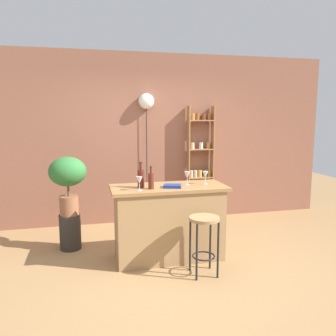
{
  "coord_description": "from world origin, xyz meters",
  "views": [
    {
      "loc": [
        -0.97,
        -3.73,
        1.79
      ],
      "look_at": [
        0.05,
        0.55,
        1.11
      ],
      "focal_mm": 36.62,
      "sensor_mm": 36.0,
      "label": 1
    }
  ],
  "objects_px": {
    "potted_plant": "(68,177)",
    "wine_glass_center": "(139,181)",
    "wine_glass_left": "(205,175)",
    "bar_stool": "(204,232)",
    "spice_shelf": "(200,161)",
    "pendant_globe_light": "(146,102)",
    "bottle_sauce_amber": "(141,178)",
    "wine_glass_right": "(187,175)",
    "bottle_wine_red": "(151,180)",
    "plant_stool": "(70,232)",
    "cookbook": "(172,186)"
  },
  "relations": [
    {
      "from": "potted_plant",
      "to": "wine_glass_center",
      "type": "distance_m",
      "value": 1.13
    },
    {
      "from": "wine_glass_left",
      "to": "bar_stool",
      "type": "bearing_deg",
      "value": -109.99
    },
    {
      "from": "spice_shelf",
      "to": "pendant_globe_light",
      "type": "bearing_deg",
      "value": 177.7
    },
    {
      "from": "bottle_sauce_amber",
      "to": "wine_glass_right",
      "type": "xyz_separation_m",
      "value": [
        0.6,
        0.05,
        -0.0
      ]
    },
    {
      "from": "bottle_wine_red",
      "to": "wine_glass_right",
      "type": "height_order",
      "value": "bottle_wine_red"
    },
    {
      "from": "plant_stool",
      "to": "wine_glass_right",
      "type": "height_order",
      "value": "wine_glass_right"
    },
    {
      "from": "bar_stool",
      "to": "wine_glass_center",
      "type": "height_order",
      "value": "wine_glass_center"
    },
    {
      "from": "spice_shelf",
      "to": "wine_glass_center",
      "type": "distance_m",
      "value": 2.12
    },
    {
      "from": "wine_glass_left",
      "to": "plant_stool",
      "type": "bearing_deg",
      "value": 161.57
    },
    {
      "from": "potted_plant",
      "to": "bottle_wine_red",
      "type": "relative_size",
      "value": 2.89
    },
    {
      "from": "bar_stool",
      "to": "pendant_globe_light",
      "type": "bearing_deg",
      "value": 97.74
    },
    {
      "from": "bottle_wine_red",
      "to": "wine_glass_right",
      "type": "bearing_deg",
      "value": 17.37
    },
    {
      "from": "pendant_globe_light",
      "to": "wine_glass_center",
      "type": "bearing_deg",
      "value": -102.69
    },
    {
      "from": "spice_shelf",
      "to": "potted_plant",
      "type": "bearing_deg",
      "value": -156.93
    },
    {
      "from": "spice_shelf",
      "to": "potted_plant",
      "type": "relative_size",
      "value": 2.49
    },
    {
      "from": "potted_plant",
      "to": "pendant_globe_light",
      "type": "height_order",
      "value": "pendant_globe_light"
    },
    {
      "from": "spice_shelf",
      "to": "wine_glass_center",
      "type": "bearing_deg",
      "value": -128.16
    },
    {
      "from": "bottle_wine_red",
      "to": "wine_glass_left",
      "type": "distance_m",
      "value": 0.73
    },
    {
      "from": "pendant_globe_light",
      "to": "bar_stool",
      "type": "bearing_deg",
      "value": -82.26
    },
    {
      "from": "wine_glass_right",
      "to": "pendant_globe_light",
      "type": "relative_size",
      "value": 0.08
    },
    {
      "from": "spice_shelf",
      "to": "potted_plant",
      "type": "height_order",
      "value": "spice_shelf"
    },
    {
      "from": "bar_stool",
      "to": "plant_stool",
      "type": "xyz_separation_m",
      "value": [
        -1.5,
        1.13,
        -0.26
      ]
    },
    {
      "from": "bar_stool",
      "to": "bottle_sauce_amber",
      "type": "relative_size",
      "value": 2.16
    },
    {
      "from": "plant_stool",
      "to": "wine_glass_right",
      "type": "distance_m",
      "value": 1.77
    },
    {
      "from": "pendant_globe_light",
      "to": "cookbook",
      "type": "bearing_deg",
      "value": -88.95
    },
    {
      "from": "plant_stool",
      "to": "wine_glass_center",
      "type": "bearing_deg",
      "value": -41.89
    },
    {
      "from": "bar_stool",
      "to": "wine_glass_right",
      "type": "distance_m",
      "value": 0.8
    },
    {
      "from": "spice_shelf",
      "to": "bottle_sauce_amber",
      "type": "distance_m",
      "value": 1.97
    },
    {
      "from": "bar_stool",
      "to": "wine_glass_right",
      "type": "xyz_separation_m",
      "value": [
        -0.03,
        0.59,
        0.54
      ]
    },
    {
      "from": "bar_stool",
      "to": "wine_glass_center",
      "type": "bearing_deg",
      "value": 150.23
    },
    {
      "from": "bar_stool",
      "to": "wine_glass_right",
      "type": "bearing_deg",
      "value": 92.6
    },
    {
      "from": "bottle_sauce_amber",
      "to": "wine_glass_center",
      "type": "relative_size",
      "value": 1.9
    },
    {
      "from": "wine_glass_left",
      "to": "spice_shelf",
      "type": "bearing_deg",
      "value": 73.59
    },
    {
      "from": "pendant_globe_light",
      "to": "wine_glass_left",
      "type": "bearing_deg",
      "value": -72.2
    },
    {
      "from": "potted_plant",
      "to": "wine_glass_right",
      "type": "xyz_separation_m",
      "value": [
        1.48,
        -0.54,
        0.05
      ]
    },
    {
      "from": "plant_stool",
      "to": "bottle_wine_red",
      "type": "bearing_deg",
      "value": -35.21
    },
    {
      "from": "bottle_sauce_amber",
      "to": "bottle_wine_red",
      "type": "height_order",
      "value": "bottle_sauce_amber"
    },
    {
      "from": "spice_shelf",
      "to": "pendant_globe_light",
      "type": "xyz_separation_m",
      "value": [
        -0.92,
        0.04,
        0.99
      ]
    },
    {
      "from": "bar_stool",
      "to": "wine_glass_left",
      "type": "distance_m",
      "value": 0.81
    },
    {
      "from": "bottle_wine_red",
      "to": "wine_glass_center",
      "type": "height_order",
      "value": "bottle_wine_red"
    },
    {
      "from": "wine_glass_right",
      "to": "cookbook",
      "type": "distance_m",
      "value": 0.28
    },
    {
      "from": "bar_stool",
      "to": "bottle_wine_red",
      "type": "bearing_deg",
      "value": 139.88
    },
    {
      "from": "bottle_sauce_amber",
      "to": "plant_stool",
      "type": "bearing_deg",
      "value": 146.14
    },
    {
      "from": "wine_glass_center",
      "to": "bottle_wine_red",
      "type": "bearing_deg",
      "value": 20.53
    },
    {
      "from": "bottle_wine_red",
      "to": "cookbook",
      "type": "xyz_separation_m",
      "value": [
        0.26,
        0.02,
        -0.08
      ]
    },
    {
      "from": "wine_glass_left",
      "to": "bottle_wine_red",
      "type": "bearing_deg",
      "value": -170.09
    },
    {
      "from": "spice_shelf",
      "to": "potted_plant",
      "type": "distance_m",
      "value": 2.33
    },
    {
      "from": "potted_plant",
      "to": "cookbook",
      "type": "relative_size",
      "value": 3.72
    },
    {
      "from": "wine_glass_left",
      "to": "cookbook",
      "type": "height_order",
      "value": "wine_glass_left"
    },
    {
      "from": "wine_glass_left",
      "to": "potted_plant",
      "type": "bearing_deg",
      "value": 161.57
    }
  ]
}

